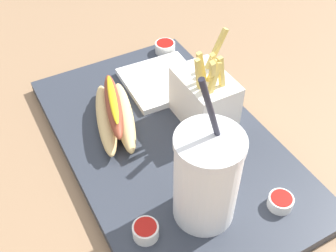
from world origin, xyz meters
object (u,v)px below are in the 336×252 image
fries_basket (204,98)px  ketchup_cup_2 (146,230)px  ketchup_cup_1 (281,201)px  napkin_stack (162,81)px  hot_dog_1 (115,114)px  ketchup_cup_3 (165,47)px  soda_cup (206,178)px

fries_basket → ketchup_cup_2: (-0.15, 0.18, -0.03)m
ketchup_cup_1 → napkin_stack: size_ratio=0.26×
hot_dog_1 → ketchup_cup_3: hot_dog_1 is taller
soda_cup → ketchup_cup_3: size_ratio=5.66×
hot_dog_1 → ketchup_cup_1: (-0.25, -0.13, -0.01)m
soda_cup → ketchup_cup_2: (0.00, 0.08, -0.06)m
soda_cup → ketchup_cup_2: 0.10m
ketchup_cup_2 → napkin_stack: bearing=-32.0°
fries_basket → ketchup_cup_1: (-0.20, 0.00, -0.03)m
soda_cup → hot_dog_1: size_ratio=1.27×
soda_cup → fries_basket: size_ratio=1.49×
napkin_stack → hot_dog_1: bearing=116.0°
hot_dog_1 → ketchup_cup_3: bearing=-49.9°
fries_basket → hot_dog_1: size_ratio=0.85×
soda_cup → fries_basket: soda_cup is taller
napkin_stack → ketchup_cup_1: bearing=-177.2°
ketchup_cup_3 → napkin_stack: size_ratio=0.30×
hot_dog_1 → ketchup_cup_2: hot_dog_1 is taller
ketchup_cup_1 → ketchup_cup_2: ketchup_cup_2 is taller
fries_basket → ketchup_cup_1: fries_basket is taller
hot_dog_1 → napkin_stack: size_ratio=1.35×
ketchup_cup_1 → ketchup_cup_2: size_ratio=1.00×
fries_basket → hot_dog_1: (0.06, 0.13, -0.02)m
soda_cup → ketchup_cup_1: soda_cup is taller
ketchup_cup_1 → napkin_stack: bearing=2.8°
ketchup_cup_2 → ketchup_cup_3: size_ratio=0.86×
ketchup_cup_1 → ketchup_cup_3: ketchup_cup_3 is taller
fries_basket → napkin_stack: bearing=8.0°
ketchup_cup_1 → ketchup_cup_3: bearing=-5.5°
ketchup_cup_2 → ketchup_cup_3: same height
ketchup_cup_1 → ketchup_cup_2: 0.18m
soda_cup → ketchup_cup_2: size_ratio=6.61×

